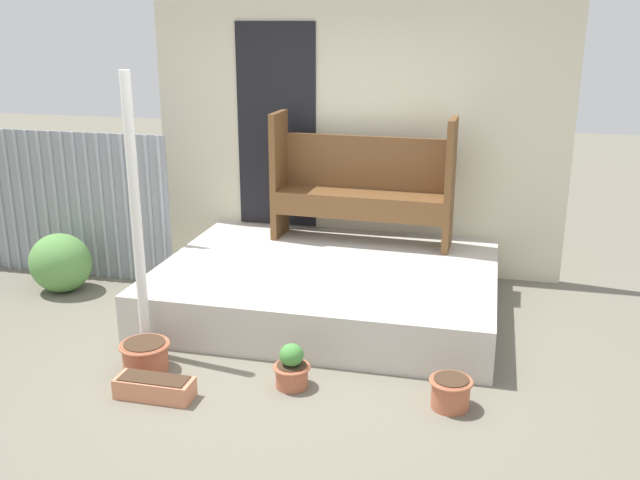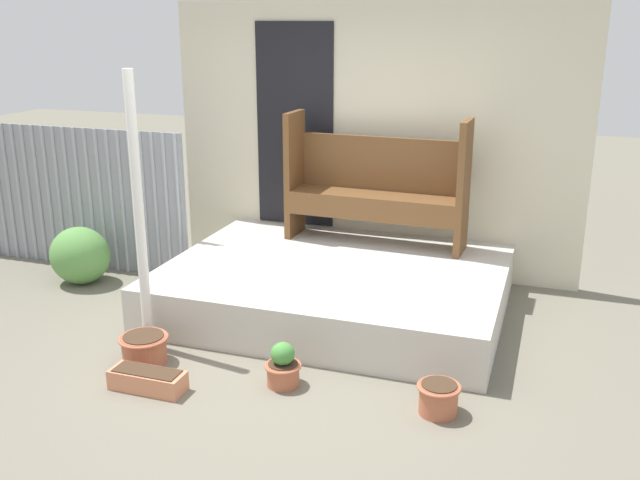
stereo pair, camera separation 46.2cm
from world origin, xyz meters
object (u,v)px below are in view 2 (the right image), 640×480
Objects in this scene: bench at (376,181)px; flower_pot_middle at (283,367)px; support_post at (139,216)px; flower_pot_left at (144,348)px; planter_box_rect at (148,380)px; flower_pot_right at (439,397)px; shrub_by_fence at (80,255)px.

flower_pot_middle is (-0.08, -2.19, -0.85)m from bench.
support_post is at bearing 169.15° from flower_pot_middle.
flower_pot_left is at bearing -64.03° from support_post.
support_post is 1.54m from flower_pot_middle.
flower_pot_right is at bearing 9.92° from planter_box_rect.
flower_pot_right is at bearing -6.29° from support_post.
flower_pot_middle reaches higher than planter_box_rect.
support_post reaches higher than shrub_by_fence.
bench reaches higher than shrub_by_fence.
shrub_by_fence is (-1.36, 1.00, -0.78)m from support_post.
shrub_by_fence is at bearing 154.31° from flower_pot_middle.
support_post reaches higher than bench.
support_post is 1.24× the size of bench.
flower_pot_left is 1.27× the size of flower_pot_right.
flower_pot_left is 0.69× the size of planter_box_rect.
flower_pot_middle is 2.86m from shrub_by_fence.
flower_pot_right is (1.00, -2.21, -0.87)m from bench.
shrub_by_fence is at bearing 161.01° from flower_pot_right.
flower_pot_middle is 1.08m from flower_pot_right.
bench reaches higher than flower_pot_right.
support_post is 1.86m from shrub_by_fence.
shrub_by_fence is at bearing 139.66° from flower_pot_left.
shrub_by_fence is at bearing 137.09° from planter_box_rect.
bench is 3.21× the size of planter_box_rect.
planter_box_rect is at bearing -42.91° from shrub_by_fence.
flower_pot_middle is (1.21, -0.23, -0.91)m from support_post.
flower_pot_middle is 0.60× the size of planter_box_rect.
planter_box_rect is 2.35m from shrub_by_fence.
planter_box_rect is (0.36, -0.59, -0.98)m from support_post.
flower_pot_left is at bearing 124.90° from planter_box_rect.
bench is 2.95× the size of shrub_by_fence.
flower_pot_middle reaches higher than flower_pot_right.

